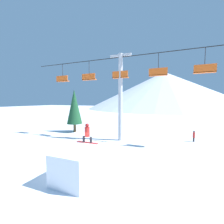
{
  "coord_description": "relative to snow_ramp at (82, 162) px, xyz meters",
  "views": [
    {
      "loc": [
        6.03,
        -7.09,
        4.54
      ],
      "look_at": [
        1.03,
        4.88,
        3.56
      ],
      "focal_mm": 24.0,
      "sensor_mm": 36.0,
      "label": 1
    }
  ],
  "objects": [
    {
      "name": "mountain_ridge",
      "position": [
        -1.03,
        86.85,
        9.79
      ],
      "size": [
        88.72,
        88.72,
        21.34
      ],
      "color": "silver",
      "rests_on": "ground_plane"
    },
    {
      "name": "ground_plane",
      "position": [
        -1.03,
        -0.19,
        -0.88
      ],
      "size": [
        220.0,
        220.0,
        0.0
      ],
      "primitive_type": "plane",
      "color": "white"
    },
    {
      "name": "pine_tree_near",
      "position": [
        -8.29,
        10.48,
        2.78
      ],
      "size": [
        2.18,
        2.18,
        6.14
      ],
      "color": "#4C3823",
      "rests_on": "ground_plane"
    },
    {
      "name": "distant_skier",
      "position": [
        7.08,
        11.26,
        -0.21
      ],
      "size": [
        0.24,
        0.24,
        1.23
      ],
      "color": "black",
      "rests_on": "ground_plane"
    },
    {
      "name": "snowboarder",
      "position": [
        -0.27,
        1.07,
        1.52
      ],
      "size": [
        1.57,
        0.33,
        1.29
      ],
      "color": "#B22D2D",
      "rests_on": "snow_ramp"
    },
    {
      "name": "snow_ramp",
      "position": [
        0.0,
        0.0,
        0.0
      ],
      "size": [
        2.04,
        3.39,
        1.76
      ],
      "color": "white",
      "rests_on": "ground_plane"
    },
    {
      "name": "chairlift",
      "position": [
        -0.65,
        8.7,
        5.05
      ],
      "size": [
        23.78,
        0.47,
        9.74
      ],
      "color": "#B2B2B7",
      "rests_on": "ground_plane"
    }
  ]
}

